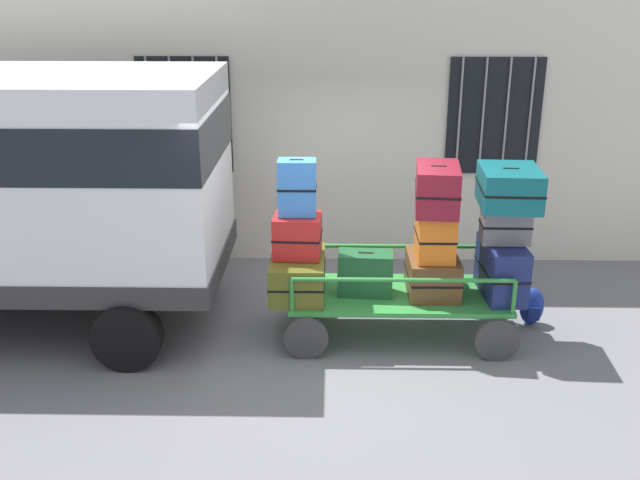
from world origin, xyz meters
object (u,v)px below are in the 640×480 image
object	(u,v)px
suitcase_left_middle	(297,236)
suitcase_midleft_bottom	(365,273)
suitcase_left_bottom	(298,275)
suitcase_left_top	(297,188)
suitcase_midright_top	(509,187)
luggage_cart	(398,301)
backpack	(532,307)
suitcase_midright_bottom	(502,269)
suitcase_midright_middle	(506,224)
van	(3,176)
suitcase_center_top	(437,189)
suitcase_center_middle	(435,235)
suitcase_center_bottom	(432,274)

from	to	relation	value
suitcase_left_middle	suitcase_midleft_bottom	bearing A→B (deg)	-2.21
suitcase_midleft_bottom	suitcase_left_bottom	bearing A→B (deg)	179.77
suitcase_left_top	suitcase_midright_top	xyz separation A→B (m)	(2.17, -0.04, 0.03)
luggage_cart	suitcase_left_bottom	bearing A→B (deg)	-178.81
suitcase_left_middle	suitcase_left_top	xyz separation A→B (m)	(0.00, 0.02, 0.52)
suitcase_left_top	backpack	size ratio (longest dim) A/B	1.35
backpack	suitcase_midright_top	bearing A→B (deg)	-145.82
suitcase_left_bottom	luggage_cart	bearing A→B (deg)	1.19
suitcase_left_bottom	suitcase_midright_bottom	size ratio (longest dim) A/B	1.11
suitcase_midright_middle	van	bearing A→B (deg)	177.14
suitcase_left_bottom	suitcase_left_middle	world-z (taller)	suitcase_left_middle
suitcase_left_bottom	suitcase_center_top	distance (m)	1.73
suitcase_midleft_bottom	suitcase_center_middle	xyz separation A→B (m)	(0.72, 0.02, 0.43)
suitcase_left_middle	suitcase_midright_top	bearing A→B (deg)	-0.58
backpack	suitcase_center_middle	bearing A→B (deg)	-166.11
suitcase_left_top	suitcase_center_middle	bearing A→B (deg)	-0.88
suitcase_midright_middle	backpack	distance (m)	1.22
backpack	suitcase_center_top	bearing A→B (deg)	-167.81
suitcase_left_middle	suitcase_midright_middle	bearing A→B (deg)	-0.29
suitcase_left_top	suitcase_center_bottom	bearing A→B (deg)	0.13
suitcase_center_bottom	suitcase_midright_bottom	distance (m)	0.73
suitcase_midright_bottom	suitcase_midright_middle	size ratio (longest dim) A/B	1.57
luggage_cart	suitcase_midright_top	bearing A→B (deg)	-1.02
suitcase_left_middle	suitcase_center_bottom	bearing A→B (deg)	0.89
suitcase_left_bottom	suitcase_midright_middle	world-z (taller)	suitcase_midright_middle
suitcase_midright_bottom	backpack	world-z (taller)	suitcase_midright_bottom
van	suitcase_midright_top	world-z (taller)	van
van	suitcase_left_bottom	distance (m)	3.31
suitcase_left_middle	suitcase_midright_middle	size ratio (longest dim) A/B	1.02
suitcase_left_middle	suitcase_midright_bottom	size ratio (longest dim) A/B	0.65
suitcase_center_middle	backpack	size ratio (longest dim) A/B	1.23
van	suitcase_center_bottom	bearing A→B (deg)	-2.89
van	backpack	world-z (taller)	van
suitcase_center_middle	suitcase_center_top	world-z (taller)	suitcase_center_top
suitcase_midright_middle	backpack	world-z (taller)	suitcase_midright_middle
van	suitcase_midright_bottom	size ratio (longest dim) A/B	5.77
suitcase_left_bottom	suitcase_center_top	bearing A→B (deg)	2.32
suitcase_left_bottom	suitcase_midright_middle	xyz separation A→B (m)	(2.17, 0.01, 0.59)
van	suitcase_midright_top	distance (m)	5.32
suitcase_center_top	suitcase_center_bottom	bearing A→B (deg)	-90.00
suitcase_midright_bottom	suitcase_midright_middle	distance (m)	0.50
suitcase_center_top	suitcase_midright_bottom	size ratio (longest dim) A/B	0.94
suitcase_left_top	suitcase_midleft_bottom	xyz separation A→B (m)	(0.72, -0.05, -0.93)
van	backpack	size ratio (longest dim) A/B	10.56
suitcase_left_middle	suitcase_midright_top	world-z (taller)	suitcase_midright_top
suitcase_left_middle	suitcase_center_middle	world-z (taller)	suitcase_center_middle
luggage_cart	suitcase_midright_middle	size ratio (longest dim) A/B	4.72
van	suitcase_midright_middle	bearing A→B (deg)	-2.86
backpack	suitcase_midright_middle	bearing A→B (deg)	-146.74
suitcase_left_bottom	suitcase_center_bottom	distance (m)	1.45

